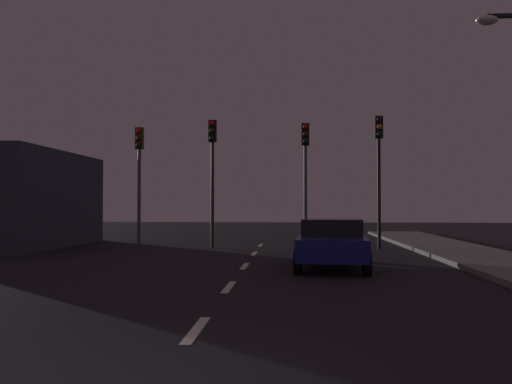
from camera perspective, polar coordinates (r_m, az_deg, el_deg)
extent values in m
plane|color=black|center=(11.93, -2.68, -10.03)|extent=(80.00, 80.00, 0.00)
cube|color=silver|center=(7.65, -6.63, -14.90)|extent=(0.16, 1.60, 0.01)
cube|color=silver|center=(11.34, -3.03, -10.46)|extent=(0.16, 1.60, 0.01)
cube|color=silver|center=(15.08, -1.25, -8.19)|extent=(0.16, 1.60, 0.01)
cube|color=silver|center=(18.85, -0.19, -6.83)|extent=(0.16, 1.60, 0.01)
cube|color=silver|center=(22.62, 0.51, -5.92)|extent=(0.16, 1.60, 0.01)
cylinder|color=#4C4C51|center=(21.96, -12.82, 0.51)|extent=(0.14, 0.14, 5.01)
cube|color=#382D0C|center=(22.12, -12.79, 5.83)|extent=(0.32, 0.24, 0.90)
sphere|color=red|center=(22.01, -12.91, 6.65)|extent=(0.20, 0.20, 0.20)
sphere|color=#3F2D0C|center=(21.97, -12.91, 5.88)|extent=(0.20, 0.20, 0.20)
sphere|color=#0C3319|center=(21.94, -12.92, 5.10)|extent=(0.20, 0.20, 0.20)
cylinder|color=#2D2D30|center=(21.28, -4.85, 0.90)|extent=(0.14, 0.14, 5.28)
cube|color=black|center=(21.48, -4.84, 6.74)|extent=(0.32, 0.24, 0.90)
sphere|color=red|center=(21.37, -4.90, 7.60)|extent=(0.20, 0.20, 0.20)
sphere|color=#3F2D0C|center=(21.32, -4.90, 6.80)|extent=(0.20, 0.20, 0.20)
sphere|color=#0C3319|center=(21.28, -4.91, 6.00)|extent=(0.20, 0.20, 0.20)
cylinder|color=#4C4C51|center=(21.03, 5.50, 0.69)|extent=(0.14, 0.14, 5.10)
cube|color=black|center=(21.21, 5.49, 6.38)|extent=(0.32, 0.24, 0.90)
sphere|color=red|center=(21.10, 5.50, 7.24)|extent=(0.20, 0.20, 0.20)
sphere|color=#3F2D0C|center=(21.06, 5.50, 6.43)|extent=(0.20, 0.20, 0.20)
sphere|color=#0C3319|center=(21.02, 5.50, 5.62)|extent=(0.20, 0.20, 0.20)
cylinder|color=black|center=(21.32, 13.48, 1.05)|extent=(0.14, 0.14, 5.37)
cube|color=black|center=(21.53, 13.45, 7.00)|extent=(0.32, 0.24, 0.90)
sphere|color=#3F0C0C|center=(21.42, 13.51, 7.86)|extent=(0.20, 0.20, 0.20)
sphere|color=orange|center=(21.38, 13.52, 7.06)|extent=(0.20, 0.20, 0.20)
sphere|color=#0C3319|center=(21.34, 13.52, 6.27)|extent=(0.20, 0.20, 0.20)
cube|color=navy|center=(14.87, 8.40, -5.91)|extent=(2.14, 4.33, 0.59)
cube|color=black|center=(14.63, 8.39, -3.89)|extent=(1.76, 2.01, 0.48)
cylinder|color=black|center=(16.47, 5.34, -6.51)|extent=(0.26, 0.65, 0.64)
cylinder|color=black|center=(16.48, 11.39, -6.48)|extent=(0.26, 0.65, 0.64)
cylinder|color=black|center=(13.37, 4.71, -7.70)|extent=(0.26, 0.65, 0.64)
cylinder|color=black|center=(13.38, 12.18, -7.67)|extent=(0.26, 0.65, 0.64)
ellipsoid|color=silver|center=(14.84, 24.21, 16.98)|extent=(0.56, 0.36, 0.24)
cube|color=#333847|center=(23.95, -24.76, -0.76)|extent=(4.30, 7.88, 4.00)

